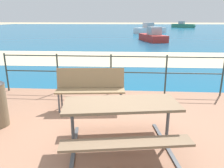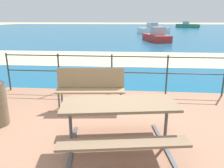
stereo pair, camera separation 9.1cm
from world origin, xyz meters
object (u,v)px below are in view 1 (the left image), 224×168
Objects in this scene: picnic_table at (121,114)px; park_bench at (91,85)px; boat_near at (183,26)px; boat_mid at (153,36)px; boat_far at (151,30)px.

picnic_table is 1.76m from park_bench.
boat_mid is (-10.50, -32.64, -0.07)m from boat_near.
picnic_table is 18.51m from boat_mid.
boat_mid is at bearing 73.57° from picnic_table.
boat_mid is at bearing -130.29° from boat_far.
boat_near is 34.28m from boat_mid.
boat_far reaches higher than park_bench.
boat_near is 1.01× the size of boat_far.
boat_near is at bearing -32.21° from boat_mid.
park_bench is at bearing -68.84° from boat_near.
boat_mid is at bearing 73.62° from park_bench.
picnic_table is at bearing -67.60° from boat_near.
boat_near is (12.92, 50.99, -0.14)m from picnic_table.
boat_far is at bearing 76.13° from park_bench.
boat_mid reaches higher than picnic_table.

